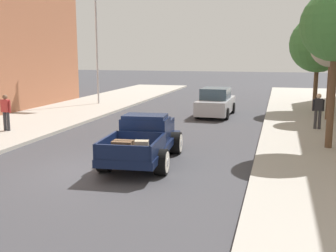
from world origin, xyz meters
name	(u,v)px	position (x,y,z in m)	size (l,w,h in m)	color
ground_plane	(104,171)	(0.00, 0.00, 0.00)	(140.00, 140.00, 0.00)	#3D3D42
hotrod_truck_navy	(145,139)	(0.83, 1.62, 0.75)	(2.44, 5.03, 1.58)	#0F1938
car_background_silver	(216,103)	(1.65, 12.28, 0.77)	(1.94, 4.34, 1.65)	#B7B7BC
pedestrian_sidewalk_left	(6,110)	(-6.72, 4.37, 1.09)	(0.53, 0.22, 1.65)	#333338
pedestrian_sidewalk_right	(318,109)	(6.98, 8.55, 1.09)	(0.53, 0.22, 1.65)	#333338
flagpole	(99,21)	(-6.78, 14.85, 5.77)	(1.74, 0.16, 9.16)	#B2B2B7
street_tree_second	(332,46)	(7.74, 11.64, 4.00)	(2.27, 2.27, 5.02)	brown
street_tree_third	(318,44)	(7.33, 15.10, 4.15)	(3.38, 3.38, 5.71)	brown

